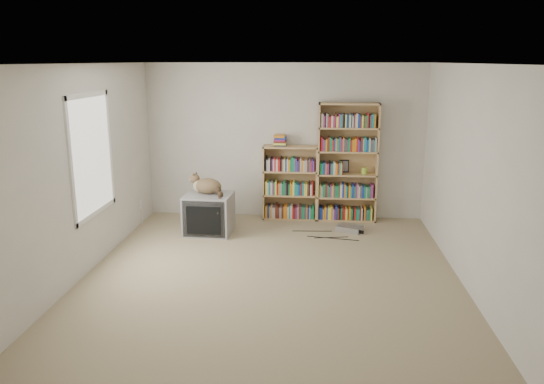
# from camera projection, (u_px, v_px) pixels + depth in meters

# --- Properties ---
(floor) EXTENTS (4.50, 5.00, 0.01)m
(floor) POSITION_uv_depth(u_px,v_px,m) (272.00, 273.00, 6.49)
(floor) COLOR tan
(floor) RESTS_ON ground
(wall_back) EXTENTS (4.50, 0.02, 2.50)m
(wall_back) POSITION_uv_depth(u_px,v_px,m) (284.00, 142.00, 8.60)
(wall_back) COLOR beige
(wall_back) RESTS_ON floor
(wall_front) EXTENTS (4.50, 0.02, 2.50)m
(wall_front) POSITION_uv_depth(u_px,v_px,m) (242.00, 246.00, 3.77)
(wall_front) COLOR beige
(wall_front) RESTS_ON floor
(wall_left) EXTENTS (0.02, 5.00, 2.50)m
(wall_left) POSITION_uv_depth(u_px,v_px,m) (85.00, 170.00, 6.36)
(wall_left) COLOR beige
(wall_left) RESTS_ON floor
(wall_right) EXTENTS (0.02, 5.00, 2.50)m
(wall_right) POSITION_uv_depth(u_px,v_px,m) (469.00, 177.00, 6.00)
(wall_right) COLOR beige
(wall_right) RESTS_ON floor
(ceiling) EXTENTS (4.50, 5.00, 0.02)m
(ceiling) POSITION_uv_depth(u_px,v_px,m) (271.00, 63.00, 5.88)
(ceiling) COLOR white
(ceiling) RESTS_ON wall_back
(window) EXTENTS (0.02, 1.22, 1.52)m
(window) POSITION_uv_depth(u_px,v_px,m) (92.00, 155.00, 6.52)
(window) COLOR white
(window) RESTS_ON wall_left
(crt_tv) EXTENTS (0.72, 0.66, 0.60)m
(crt_tv) POSITION_uv_depth(u_px,v_px,m) (209.00, 214.00, 7.96)
(crt_tv) COLOR gray
(crt_tv) RESTS_ON floor
(cat) EXTENTS (0.61, 0.57, 0.51)m
(cat) POSITION_uv_depth(u_px,v_px,m) (209.00, 189.00, 7.86)
(cat) COLOR #362716
(cat) RESTS_ON crt_tv
(bookcase_tall) EXTENTS (0.95, 0.30, 1.89)m
(bookcase_tall) POSITION_uv_depth(u_px,v_px,m) (347.00, 166.00, 8.47)
(bookcase_tall) COLOR tan
(bookcase_tall) RESTS_ON floor
(bookcase_short) EXTENTS (0.88, 0.30, 1.20)m
(bookcase_short) POSITION_uv_depth(u_px,v_px,m) (290.00, 186.00, 8.63)
(bookcase_short) COLOR tan
(bookcase_short) RESTS_ON floor
(book_stack) EXTENTS (0.20, 0.26, 0.17)m
(book_stack) POSITION_uv_depth(u_px,v_px,m) (280.00, 140.00, 8.46)
(book_stack) COLOR red
(book_stack) RESTS_ON bookcase_short
(green_mug) EXTENTS (0.09, 0.09, 0.10)m
(green_mug) POSITION_uv_depth(u_px,v_px,m) (364.00, 171.00, 8.45)
(green_mug) COLOR #9AC939
(green_mug) RESTS_ON bookcase_tall
(framed_print) EXTENTS (0.15, 0.05, 0.20)m
(framed_print) POSITION_uv_depth(u_px,v_px,m) (344.00, 166.00, 8.56)
(framed_print) COLOR black
(framed_print) RESTS_ON bookcase_tall
(dvd_player) EXTENTS (0.44, 0.39, 0.08)m
(dvd_player) POSITION_uv_depth(u_px,v_px,m) (350.00, 228.00, 8.08)
(dvd_player) COLOR #A6A5AA
(dvd_player) RESTS_ON floor
(wall_outlet) EXTENTS (0.01, 0.08, 0.13)m
(wall_outlet) POSITION_uv_depth(u_px,v_px,m) (140.00, 204.00, 8.37)
(wall_outlet) COLOR silver
(wall_outlet) RESTS_ON wall_left
(floor_cables) EXTENTS (1.20, 0.70, 0.01)m
(floor_cables) POSITION_uv_depth(u_px,v_px,m) (298.00, 235.00, 7.89)
(floor_cables) COLOR black
(floor_cables) RESTS_ON floor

